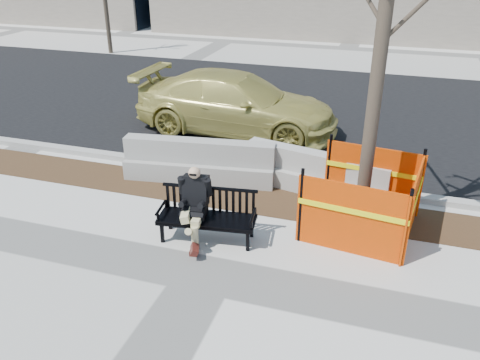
# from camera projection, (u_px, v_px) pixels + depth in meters

# --- Properties ---
(ground) EXTENTS (120.00, 120.00, 0.00)m
(ground) POSITION_uv_depth(u_px,v_px,m) (206.00, 274.00, 7.73)
(ground) COLOR beige
(ground) RESTS_ON ground
(mulch_strip) EXTENTS (40.00, 1.20, 0.02)m
(mulch_strip) POSITION_uv_depth(u_px,v_px,m) (253.00, 199.00, 9.95)
(mulch_strip) COLOR #47301C
(mulch_strip) RESTS_ON ground
(asphalt_street) EXTENTS (60.00, 10.40, 0.01)m
(asphalt_street) POSITION_uv_depth(u_px,v_px,m) (310.00, 108.00, 15.26)
(asphalt_street) COLOR black
(asphalt_street) RESTS_ON ground
(curb) EXTENTS (60.00, 0.25, 0.12)m
(curb) POSITION_uv_depth(u_px,v_px,m) (266.00, 177.00, 10.74)
(curb) COLOR #9E9B93
(curb) RESTS_ON ground
(bench) EXTENTS (1.77, 0.84, 0.91)m
(bench) POSITION_uv_depth(u_px,v_px,m) (208.00, 239.00, 8.63)
(bench) COLOR black
(bench) RESTS_ON ground
(seated_man) EXTENTS (0.68, 1.00, 1.30)m
(seated_man) POSITION_uv_depth(u_px,v_px,m) (196.00, 236.00, 8.70)
(seated_man) COLOR black
(seated_man) RESTS_ON ground
(tree_fence) EXTENTS (3.05, 3.05, 6.84)m
(tree_fence) POSITION_uv_depth(u_px,v_px,m) (359.00, 228.00, 8.97)
(tree_fence) COLOR #FF3D00
(tree_fence) RESTS_ON ground
(sedan) EXTENTS (5.47, 2.37, 1.57)m
(sedan) POSITION_uv_depth(u_px,v_px,m) (236.00, 131.00, 13.47)
(sedan) COLOR tan
(sedan) RESTS_ON ground
(jersey_barrier_left) EXTENTS (3.29, 1.08, 0.93)m
(jersey_barrier_left) POSITION_uv_depth(u_px,v_px,m) (200.00, 180.00, 10.76)
(jersey_barrier_left) COLOR gray
(jersey_barrier_left) RESTS_ON ground
(jersey_barrier_right) EXTENTS (3.09, 1.24, 0.87)m
(jersey_barrier_right) POSITION_uv_depth(u_px,v_px,m) (314.00, 191.00, 10.27)
(jersey_barrier_right) COLOR #A19E96
(jersey_barrier_right) RESTS_ON ground
(far_tree_left) EXTENTS (2.19, 2.19, 5.83)m
(far_tree_left) POSITION_uv_depth(u_px,v_px,m) (111.00, 53.00, 22.75)
(far_tree_left) COLOR #463A2D
(far_tree_left) RESTS_ON ground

